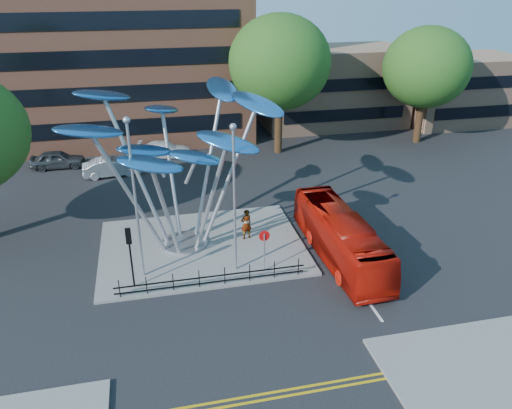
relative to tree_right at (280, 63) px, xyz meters
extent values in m
plane|color=black|center=(-8.00, -22.00, -8.04)|extent=(120.00, 120.00, 0.00)
cube|color=slate|center=(-9.00, -16.00, -7.96)|extent=(12.00, 9.00, 0.15)
cube|color=gold|center=(-8.00, -28.00, -8.03)|extent=(40.00, 0.12, 0.01)
cube|color=gold|center=(-8.00, -28.30, -8.03)|extent=(40.00, 0.12, 0.01)
cube|color=tan|center=(8.00, 8.00, -4.04)|extent=(15.00, 8.00, 8.00)
cube|color=tan|center=(22.00, 6.00, -4.54)|extent=(12.00, 8.00, 7.00)
cylinder|color=black|center=(0.00, 0.00, -5.18)|extent=(0.70, 0.70, 5.72)
ellipsoid|color=#204814|center=(0.00, 0.00, 0.02)|extent=(8.80, 8.80, 8.10)
cylinder|color=black|center=(14.00, 0.00, -5.51)|extent=(0.70, 0.70, 5.06)
ellipsoid|color=#204814|center=(14.00, 0.00, -0.91)|extent=(8.00, 8.00, 7.36)
cylinder|color=#9EA0A5|center=(-10.00, -15.50, -7.83)|extent=(2.80, 2.80, 0.12)
cylinder|color=#9EA0A5|center=(-11.20, -16.10, -3.99)|extent=(0.24, 0.24, 7.80)
ellipsoid|color=#2B70BB|center=(-14.40, -17.10, -0.09)|extent=(3.92, 2.95, 1.39)
cylinder|color=#9EA0A5|center=(-10.40, -16.50, -4.69)|extent=(0.24, 0.24, 6.40)
ellipsoid|color=#2B70BB|center=(-11.60, -18.70, -1.49)|extent=(3.47, 1.78, 1.31)
cylinder|color=#9EA0A5|center=(-9.40, -16.30, -4.39)|extent=(0.24, 0.24, 7.00)
ellipsoid|color=#2B70BB|center=(-7.60, -17.90, -0.89)|extent=(3.81, 3.11, 1.36)
cylinder|color=#9EA0A5|center=(-8.80, -15.50, -3.79)|extent=(0.24, 0.24, 8.20)
ellipsoid|color=#2B70BB|center=(-5.40, -15.10, 0.31)|extent=(3.52, 4.06, 1.44)
cylinder|color=#9EA0A5|center=(-9.20, -14.60, -3.59)|extent=(0.24, 0.24, 8.60)
ellipsoid|color=#2B70BB|center=(-7.00, -12.60, 0.71)|extent=(2.21, 3.79, 1.39)
cylinder|color=#9EA0A5|center=(-10.20, -14.50, -4.19)|extent=(0.24, 0.24, 7.40)
ellipsoid|color=#2B70BB|center=(-10.60, -11.90, -0.49)|extent=(3.02, 3.71, 1.34)
cylinder|color=#9EA0A5|center=(-11.00, -15.10, -3.49)|extent=(0.24, 0.24, 8.80)
ellipsoid|color=#2B70BB|center=(-13.80, -13.70, 0.91)|extent=(3.88, 3.60, 1.42)
ellipsoid|color=#2B70BB|center=(-11.80, -15.30, -1.89)|extent=(3.40, 1.96, 1.13)
ellipsoid|color=#2B70BB|center=(-9.10, -15.90, -2.29)|extent=(3.39, 2.16, 1.11)
cylinder|color=#9EA0A5|center=(-12.50, -18.50, -3.64)|extent=(0.14, 0.14, 8.50)
sphere|color=#9EA0A5|center=(-12.50, -18.50, 0.73)|extent=(0.36, 0.36, 0.36)
cylinder|color=#9EA0A5|center=(-7.50, -19.00, -3.89)|extent=(0.14, 0.14, 8.00)
sphere|color=#9EA0A5|center=(-7.50, -19.00, 0.23)|extent=(0.36, 0.36, 0.36)
cylinder|color=black|center=(-13.00, -19.50, -6.29)|extent=(0.10, 0.10, 3.20)
cube|color=black|center=(-13.00, -19.50, -4.89)|extent=(0.28, 0.18, 0.85)
sphere|color=#FF0C0C|center=(-13.00, -19.50, -4.61)|extent=(0.18, 0.18, 0.18)
cylinder|color=#9EA0A5|center=(-6.00, -19.50, -6.74)|extent=(0.08, 0.08, 2.30)
cylinder|color=red|center=(-6.00, -19.47, -5.74)|extent=(0.60, 0.04, 0.60)
cube|color=white|center=(-6.00, -19.45, -5.74)|extent=(0.42, 0.03, 0.10)
cylinder|color=black|center=(-13.70, -20.30, -7.39)|extent=(0.05, 0.05, 1.00)
cylinder|color=black|center=(-12.36, -20.30, -7.39)|extent=(0.05, 0.05, 1.00)
cylinder|color=black|center=(-11.01, -20.30, -7.39)|extent=(0.05, 0.05, 1.00)
cylinder|color=black|center=(-9.67, -20.30, -7.39)|extent=(0.05, 0.05, 1.00)
cylinder|color=black|center=(-8.33, -20.30, -7.39)|extent=(0.05, 0.05, 1.00)
cylinder|color=black|center=(-6.99, -20.30, -7.39)|extent=(0.05, 0.05, 1.00)
cylinder|color=black|center=(-5.64, -20.30, -7.39)|extent=(0.05, 0.05, 1.00)
cylinder|color=black|center=(-4.30, -20.30, -7.39)|extent=(0.05, 0.05, 1.00)
cube|color=black|center=(-9.00, -20.30, -7.34)|extent=(10.00, 0.06, 0.06)
cube|color=black|center=(-9.00, -20.30, -7.69)|extent=(10.00, 0.06, 0.06)
imported|color=#B71308|center=(-1.40, -18.88, -6.65)|extent=(2.53, 9.99, 2.77)
imported|color=gray|center=(-6.23, -15.69, -6.92)|extent=(0.80, 0.62, 1.94)
imported|color=#3D4044|center=(-19.20, 0.15, -7.29)|extent=(4.41, 1.81, 1.50)
imported|color=#B5B7BD|center=(-14.70, -2.68, -7.29)|extent=(4.67, 2.03, 1.49)
imported|color=silver|center=(-10.20, 1.00, -7.35)|extent=(4.98, 2.69, 1.37)
camera|label=1|loc=(-11.58, -42.20, 7.08)|focal=35.00mm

